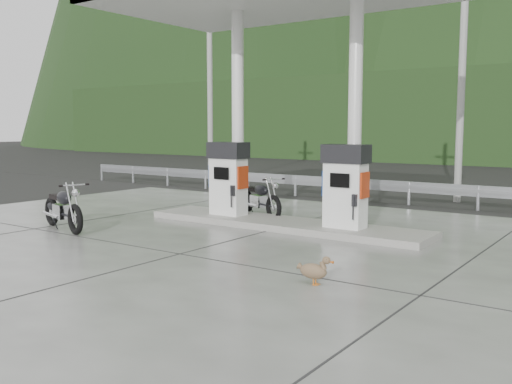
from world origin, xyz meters
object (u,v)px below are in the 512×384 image
Objects in this scene: gas_pump_left at (228,179)px; duck at (313,271)px; gas_pump_right at (345,186)px; motorcycle_right at (259,199)px; motorcycle_left at (63,209)px.

duck is at bearing -39.91° from gas_pump_left.
duck is at bearing -70.00° from gas_pump_right.
motorcycle_right is 6.50m from duck.
duck is (6.88, -0.68, -0.29)m from motorcycle_left.
gas_pump_left and gas_pump_right have the same top height.
motorcycle_left reaches higher than motorcycle_right.
motorcycle_left is at bearing -125.76° from gas_pump_left.
gas_pump_left reaches higher than motorcycle_left.
motorcycle_left is (-2.28, -3.17, -0.57)m from gas_pump_left.
gas_pump_left is at bearing -79.53° from motorcycle_right.
gas_pump_left is 3.95m from motorcycle_left.
gas_pump_right reaches higher than motorcycle_left.
gas_pump_right reaches higher than duck.
gas_pump_left is 0.93× the size of motorcycle_right.
gas_pump_left is at bearing 70.53° from motorcycle_left.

